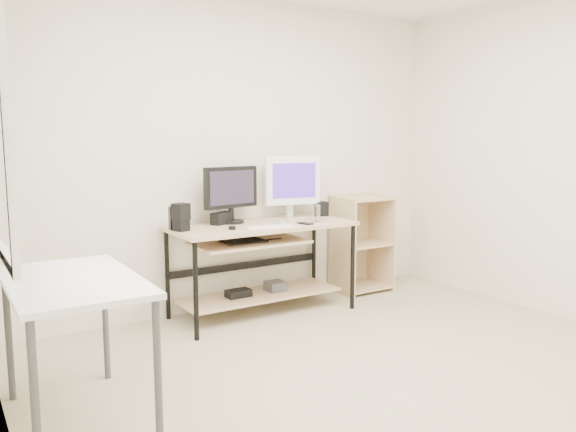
# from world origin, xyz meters

# --- Properties ---
(room) EXTENTS (4.01, 4.01, 2.62)m
(room) POSITION_xyz_m (-0.14, 0.04, 1.32)
(room) COLOR #B7AB8D
(room) RESTS_ON ground
(desk) EXTENTS (1.50, 0.65, 0.75)m
(desk) POSITION_xyz_m (-0.03, 1.66, 0.54)
(desk) COLOR tan
(desk) RESTS_ON ground
(side_table) EXTENTS (0.60, 1.00, 0.75)m
(side_table) POSITION_xyz_m (-1.68, 0.60, 0.67)
(side_table) COLOR white
(side_table) RESTS_ON ground
(shelf_unit) EXTENTS (0.50, 0.40, 0.90)m
(shelf_unit) POSITION_xyz_m (1.15, 1.82, 0.45)
(shelf_unit) COLOR #D7B786
(shelf_unit) RESTS_ON ground
(black_monitor) EXTENTS (0.50, 0.21, 0.46)m
(black_monitor) POSITION_xyz_m (-0.19, 1.83, 1.01)
(black_monitor) COLOR black
(black_monitor) RESTS_ON desk
(white_imac) EXTENTS (0.50, 0.16, 0.54)m
(white_imac) POSITION_xyz_m (0.41, 1.84, 1.06)
(white_imac) COLOR silver
(white_imac) RESTS_ON desk
(keyboard) EXTENTS (0.38, 0.19, 0.01)m
(keyboard) POSITION_xyz_m (-0.04, 1.46, 0.76)
(keyboard) COLOR white
(keyboard) RESTS_ON desk
(mouse) EXTENTS (0.07, 0.11, 0.04)m
(mouse) POSITION_xyz_m (0.09, 1.49, 0.77)
(mouse) COLOR #BCBCC1
(mouse) RESTS_ON desk
(center_speaker) EXTENTS (0.21, 0.16, 0.10)m
(center_speaker) POSITION_xyz_m (-0.28, 1.82, 0.80)
(center_speaker) COLOR black
(center_speaker) RESTS_ON desk
(speaker_left) EXTENTS (0.13, 0.13, 0.21)m
(speaker_left) POSITION_xyz_m (-0.69, 1.67, 0.86)
(speaker_left) COLOR black
(speaker_left) RESTS_ON desk
(speaker_right) EXTENTS (0.13, 0.13, 0.13)m
(speaker_right) POSITION_xyz_m (0.69, 1.80, 0.81)
(speaker_right) COLOR black
(speaker_right) RESTS_ON desk
(audio_controller) EXTENTS (0.09, 0.06, 0.18)m
(audio_controller) POSITION_xyz_m (-0.70, 1.77, 0.84)
(audio_controller) COLOR black
(audio_controller) RESTS_ON desk
(volume_puck) EXTENTS (0.07, 0.07, 0.02)m
(volume_puck) POSITION_xyz_m (-0.33, 1.53, 0.76)
(volume_puck) COLOR black
(volume_puck) RESTS_ON desk
(smartphone) EXTENTS (0.09, 0.14, 0.01)m
(smartphone) POSITION_xyz_m (0.29, 1.46, 0.76)
(smartphone) COLOR black
(smartphone) RESTS_ON desk
(coaster) EXTENTS (0.09, 0.09, 0.01)m
(coaster) POSITION_xyz_m (0.44, 1.52, 0.75)
(coaster) COLOR #9F6E47
(coaster) RESTS_ON desk
(drinking_glass) EXTENTS (0.07, 0.07, 0.13)m
(drinking_glass) POSITION_xyz_m (0.44, 1.52, 0.82)
(drinking_glass) COLOR white
(drinking_glass) RESTS_ON coaster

